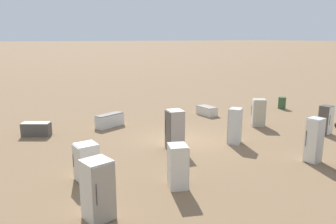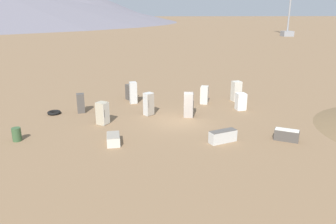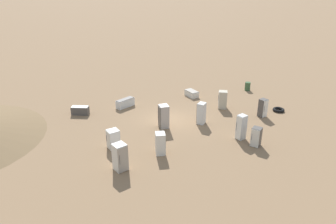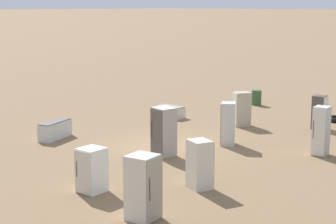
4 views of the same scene
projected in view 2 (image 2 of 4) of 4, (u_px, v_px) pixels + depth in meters
The scene contains 16 objects.
ground_plane at pixel (178, 121), 24.66m from camera, with size 1000.00×1000.00×0.00m, color #846647.
power_pylon_3 at pixel (290, 9), 104.32m from camera, with size 9.73×3.34×27.81m.
discarded_fridge_0 at pixel (223, 136), 20.56m from camera, with size 1.19×1.88×0.77m.
discarded_fridge_1 at pixel (133, 93), 29.10m from camera, with size 0.65×0.73×1.93m.
discarded_fridge_2 at pixel (103, 113), 23.74m from camera, with size 0.98×1.00×1.64m.
discarded_fridge_3 at pixel (204, 95), 29.04m from camera, with size 0.89×0.85×1.58m.
discarded_fridge_4 at pixel (287, 135), 20.80m from camera, with size 1.24×1.59×0.74m.
discarded_fridge_5 at pixel (81, 103), 26.45m from camera, with size 0.71×0.69×1.58m.
discarded_fridge_6 at pixel (113, 139), 20.32m from camera, with size 1.50×0.92×0.60m.
discarded_fridge_7 at pixel (236, 91), 29.90m from camera, with size 0.93×0.90×1.82m.
discarded_fridge_8 at pixel (241, 101), 27.24m from camera, with size 0.80×0.87×1.42m.
discarded_fridge_9 at pixel (149, 104), 25.80m from camera, with size 0.88×0.89×1.80m.
discarded_fridge_10 at pixel (189, 105), 25.39m from camera, with size 0.88×0.84×1.90m.
discarded_fridge_11 at pixel (130, 92), 30.41m from camera, with size 0.87×0.87×1.43m.
scrap_tire at pixel (54, 113), 26.23m from camera, with size 1.04×1.04×0.24m.
rusty_barrel at pixel (17, 134), 20.73m from camera, with size 0.56×0.56×0.87m.
Camera 2 is at (23.22, -2.73, 7.92)m, focal length 35.00 mm.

